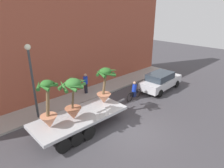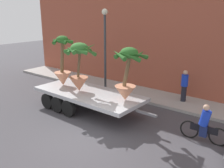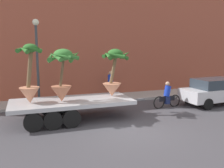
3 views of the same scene
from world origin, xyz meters
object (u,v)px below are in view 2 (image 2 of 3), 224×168
potted_palm_front (127,75)px  street_lamp (105,39)px  cyclist (204,125)px  potted_palm_middle (79,66)px  pedestrian_near_gate (184,85)px  flatbed_trailer (85,95)px  potted_palm_rear (63,65)px

potted_palm_front → street_lamp: 4.58m
street_lamp → cyclist: bearing=-19.5°
potted_palm_middle → cyclist: bearing=5.6°
cyclist → pedestrian_near_gate: size_ratio=1.08×
potted_palm_middle → potted_palm_front: 2.65m
flatbed_trailer → pedestrian_near_gate: pedestrian_near_gate is taller
potted_palm_middle → cyclist: size_ratio=1.32×
pedestrian_near_gate → potted_palm_front: bearing=-107.7°
flatbed_trailer → potted_palm_front: (2.45, 0.18, 1.39)m
pedestrian_near_gate → potted_palm_rear: bearing=-143.7°
potted_palm_middle → street_lamp: 3.31m
potted_palm_rear → pedestrian_near_gate: (5.23, 3.83, -1.03)m
potted_palm_front → street_lamp: size_ratio=0.50×
pedestrian_near_gate → flatbed_trailer: bearing=-133.1°
cyclist → street_lamp: (-6.92, 2.44, 2.56)m
potted_palm_rear → cyclist: potted_palm_rear is taller
flatbed_trailer → potted_palm_rear: (-1.61, 0.03, 1.31)m
flatbed_trailer → potted_palm_front: size_ratio=2.80×
potted_palm_rear → cyclist: bearing=3.4°
potted_palm_middle → potted_palm_front: (2.63, 0.31, -0.11)m
potted_palm_middle → cyclist: (6.03, 0.60, -1.60)m
cyclist → pedestrian_near_gate: (-2.23, 3.39, 0.37)m
flatbed_trailer → street_lamp: size_ratio=1.39×
potted_palm_middle → pedestrian_near_gate: 5.65m
potted_palm_front → pedestrian_near_gate: potted_palm_front is taller
potted_palm_middle → potted_palm_front: size_ratio=1.01×
pedestrian_near_gate → street_lamp: size_ratio=0.35×
pedestrian_near_gate → street_lamp: 5.26m
potted_palm_rear → potted_palm_front: bearing=2.1°
potted_palm_front → cyclist: potted_palm_front is taller
flatbed_trailer → street_lamp: (-1.07, 2.91, 2.47)m
potted_palm_middle → pedestrian_near_gate: (3.80, 3.99, -1.23)m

